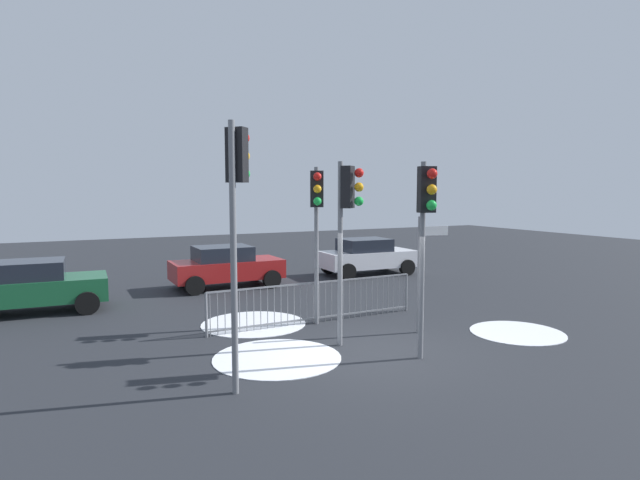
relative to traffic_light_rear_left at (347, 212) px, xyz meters
The scene contains 13 objects.
ground_plane 3.06m from the traffic_light_rear_left, 66.64° to the right, with size 60.00×60.00×0.00m, color #26282D.
traffic_light_rear_left is the anchor object (origin of this frame).
traffic_light_mid_left 1.91m from the traffic_light_rear_left, 83.79° to the left, with size 0.39×0.54×4.00m.
traffic_light_rear_right 1.79m from the traffic_light_rear_left, 59.36° to the right, with size 0.37×0.56×3.98m.
traffic_light_mid_right 3.22m from the traffic_light_rear_left, 154.17° to the right, with size 0.47×0.47×4.55m.
direction_sign_post 2.57m from the traffic_light_rear_left, ahead, with size 0.78×0.18×2.80m.
pedestrian_guard_railing 3.23m from the traffic_light_rear_left, 81.85° to the left, with size 5.84×0.20×1.07m.
car_white_near 10.08m from the traffic_light_rear_left, 55.81° to the left, with size 3.85×2.03×1.47m.
car_red_far 8.23m from the traffic_light_rear_left, 92.88° to the left, with size 3.82×1.96×1.47m.
car_green_mid 9.42m from the traffic_light_rear_left, 133.63° to the left, with size 3.86×2.05×1.47m.
snow_patch_kerb 5.22m from the traffic_light_rear_left, 12.23° to the right, with size 2.21×2.21×0.01m, color white.
snow_patch_island 3.39m from the traffic_light_rear_left, behind, with size 2.63×2.63×0.01m, color white.
snow_patch_verge 4.19m from the traffic_light_rear_left, 113.79° to the left, with size 2.67×2.67×0.01m, color white.
Camera 1 is at (-5.80, -9.03, 3.42)m, focal length 29.19 mm.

